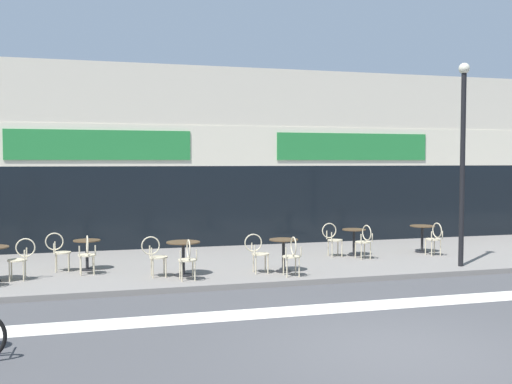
# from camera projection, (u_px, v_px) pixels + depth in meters

# --- Properties ---
(ground_plane) EXTENTS (120.00, 120.00, 0.00)m
(ground_plane) POSITION_uv_depth(u_px,v_px,m) (401.00, 350.00, 8.44)
(ground_plane) COLOR #424244
(sidewalk_slab) EXTENTS (40.00, 5.50, 0.12)m
(sidewalk_slab) POSITION_uv_depth(u_px,v_px,m) (259.00, 262.00, 15.41)
(sidewalk_slab) COLOR slate
(sidewalk_slab) RESTS_ON ground
(storefront_facade) EXTENTS (40.00, 4.06, 5.47)m
(storefront_facade) POSITION_uv_depth(u_px,v_px,m) (220.00, 159.00, 19.80)
(storefront_facade) COLOR beige
(storefront_facade) RESTS_ON ground
(bike_lane_stripe) EXTENTS (36.00, 0.70, 0.01)m
(bike_lane_stripe) POSITION_uv_depth(u_px,v_px,m) (332.00, 308.00, 10.83)
(bike_lane_stripe) COLOR silver
(bike_lane_stripe) RESTS_ON ground
(bistro_table_1) EXTENTS (0.62, 0.62, 0.71)m
(bistro_table_1) POSITION_uv_depth(u_px,v_px,m) (87.00, 249.00, 13.96)
(bistro_table_1) COLOR black
(bistro_table_1) RESTS_ON sidewalk_slab
(bistro_table_2) EXTENTS (0.75, 0.75, 0.76)m
(bistro_table_2) POSITION_uv_depth(u_px,v_px,m) (183.00, 251.00, 13.30)
(bistro_table_2) COLOR black
(bistro_table_2) RESTS_ON sidewalk_slab
(bistro_table_3) EXTENTS (0.66, 0.66, 0.75)m
(bistro_table_3) POSITION_uv_depth(u_px,v_px,m) (284.00, 249.00, 13.75)
(bistro_table_3) COLOR black
(bistro_table_3) RESTS_ON sidewalk_slab
(bistro_table_4) EXTENTS (0.63, 0.63, 0.71)m
(bistro_table_4) POSITION_uv_depth(u_px,v_px,m) (354.00, 237.00, 16.12)
(bistro_table_4) COLOR black
(bistro_table_4) RESTS_ON sidewalk_slab
(bistro_table_5) EXTENTS (0.69, 0.69, 0.75)m
(bistro_table_5) POSITION_uv_depth(u_px,v_px,m) (422.00, 233.00, 16.68)
(bistro_table_5) COLOR black
(bistro_table_5) RESTS_ON sidewalk_slab
(cafe_chair_0_side) EXTENTS (0.58, 0.41, 0.90)m
(cafe_chair_0_side) POSITION_uv_depth(u_px,v_px,m) (21.00, 256.00, 12.77)
(cafe_chair_0_side) COLOR beige
(cafe_chair_0_side) RESTS_ON sidewalk_slab
(cafe_chair_1_near) EXTENTS (0.43, 0.59, 0.90)m
(cafe_chair_1_near) POSITION_uv_depth(u_px,v_px,m) (87.00, 252.00, 13.36)
(cafe_chair_1_near) COLOR beige
(cafe_chair_1_near) RESTS_ON sidewalk_slab
(cafe_chair_1_side) EXTENTS (0.58, 0.41, 0.90)m
(cafe_chair_1_side) POSITION_uv_depth(u_px,v_px,m) (59.00, 249.00, 13.79)
(cafe_chair_1_side) COLOR beige
(cafe_chair_1_side) RESTS_ON sidewalk_slab
(cafe_chair_2_near) EXTENTS (0.40, 0.57, 0.90)m
(cafe_chair_2_near) POSITION_uv_depth(u_px,v_px,m) (188.00, 257.00, 12.70)
(cafe_chair_2_near) COLOR beige
(cafe_chair_2_near) RESTS_ON sidewalk_slab
(cafe_chair_2_side) EXTENTS (0.58, 0.41, 0.90)m
(cafe_chair_2_side) POSITION_uv_depth(u_px,v_px,m) (155.00, 254.00, 13.13)
(cafe_chair_2_side) COLOR beige
(cafe_chair_2_side) RESTS_ON sidewalk_slab
(cafe_chair_3_near) EXTENTS (0.42, 0.58, 0.90)m
(cafe_chair_3_near) POSITION_uv_depth(u_px,v_px,m) (292.00, 253.00, 13.15)
(cafe_chair_3_near) COLOR beige
(cafe_chair_3_near) RESTS_ON sidewalk_slab
(cafe_chair_3_side) EXTENTS (0.59, 0.43, 0.90)m
(cafe_chair_3_side) POSITION_uv_depth(u_px,v_px,m) (257.00, 250.00, 13.59)
(cafe_chair_3_side) COLOR beige
(cafe_chair_3_side) RESTS_ON sidewalk_slab
(cafe_chair_4_near) EXTENTS (0.45, 0.60, 0.90)m
(cafe_chair_4_near) POSITION_uv_depth(u_px,v_px,m) (365.00, 239.00, 15.53)
(cafe_chair_4_near) COLOR beige
(cafe_chair_4_near) RESTS_ON sidewalk_slab
(cafe_chair_4_side) EXTENTS (0.58, 0.41, 0.90)m
(cafe_chair_4_side) POSITION_uv_depth(u_px,v_px,m) (332.00, 237.00, 15.96)
(cafe_chair_4_side) COLOR beige
(cafe_chair_4_side) RESTS_ON sidewalk_slab
(cafe_chair_5_near) EXTENTS (0.42, 0.58, 0.90)m
(cafe_chair_5_near) POSITION_uv_depth(u_px,v_px,m) (435.00, 237.00, 16.08)
(cafe_chair_5_near) COLOR beige
(cafe_chair_5_near) RESTS_ON sidewalk_slab
(lamp_post) EXTENTS (0.26, 0.26, 4.89)m
(lamp_post) POSITION_uv_depth(u_px,v_px,m) (463.00, 149.00, 14.36)
(lamp_post) COLOR black
(lamp_post) RESTS_ON sidewalk_slab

